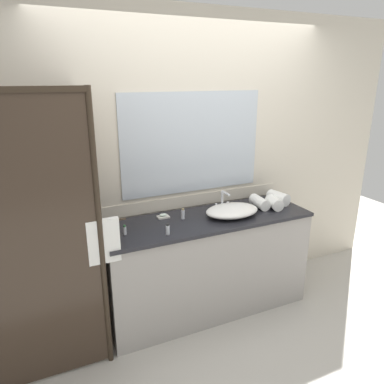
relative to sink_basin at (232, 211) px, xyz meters
name	(u,v)px	position (x,y,z in m)	size (l,w,h in m)	color
ground_plane	(207,308)	(-0.21, 0.04, -0.94)	(8.00, 8.00, 0.00)	#B7B2A8
wall_back_with_mirror	(191,163)	(-0.21, 0.38, 0.36)	(4.40, 0.06, 2.60)	beige
vanity_cabinet	(207,264)	(-0.21, 0.05, -0.49)	(1.80, 0.58, 0.90)	#9E9993
shower_enclosure	(48,240)	(-1.49, -0.15, 0.08)	(1.20, 0.59, 2.00)	#2D2319
sink_basin	(232,211)	(0.00, 0.00, 0.00)	(0.48, 0.33, 0.09)	white
faucet	(223,203)	(0.00, 0.17, 0.02)	(0.17, 0.15, 0.18)	silver
soap_dish	(163,216)	(-0.56, 0.20, -0.03)	(0.10, 0.07, 0.04)	silver
amenity_bottle_conditioner	(168,229)	(-0.64, -0.14, 0.00)	(0.03, 0.03, 0.09)	silver
amenity_bottle_body_wash	(183,214)	(-0.42, 0.11, 0.00)	(0.03, 0.03, 0.09)	silver
amenity_bottle_lotion	(125,230)	(-0.94, 0.00, -0.01)	(0.03, 0.03, 0.08)	silver
rolled_towel_near_edge	(278,198)	(0.55, 0.08, 0.01)	(0.12, 0.12, 0.20)	white
rolled_towel_middle	(274,203)	(0.44, -0.01, 0.01)	(0.11, 0.11, 0.18)	white
rolled_towel_far_edge	(259,202)	(0.33, 0.07, 0.01)	(0.10, 0.10, 0.22)	white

